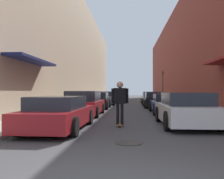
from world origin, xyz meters
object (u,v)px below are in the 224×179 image
parked_car_right_1 (167,104)px  traffic_light (163,83)px  manhole_cover (129,143)px  parked_car_left_2 (97,101)px  parked_car_right_3 (151,98)px  skateboarder (120,99)px  parked_car_left_0 (59,113)px  parked_car_right_0 (185,110)px  parked_car_right_2 (156,100)px  parked_car_left_1 (84,104)px  parked_car_left_3 (106,98)px

parked_car_right_1 → traffic_light: bearing=83.4°
manhole_cover → parked_car_left_2: bearing=101.1°
parked_car_right_3 → parked_car_right_1: bearing=-90.0°
parked_car_right_1 → parked_car_right_3: (-0.01, 11.49, 0.04)m
skateboarder → traffic_light: size_ratio=0.47×
parked_car_left_2 → parked_car_right_1: 6.18m
parked_car_right_1 → skateboarder: size_ratio=2.68×
parked_car_left_0 → traffic_light: size_ratio=1.26×
parked_car_left_0 → parked_car_right_1: 8.21m
parked_car_right_0 → skateboarder: bearing=-175.7°
parked_car_right_2 → manhole_cover: size_ratio=6.49×
parked_car_left_2 → manhole_cover: size_ratio=5.80×
parked_car_left_0 → parked_car_right_3: bearing=75.5°
parked_car_left_2 → parked_car_right_0: parked_car_right_0 is taller
parked_car_left_1 → parked_car_right_0: parked_car_left_1 is taller
parked_car_right_0 → parked_car_right_2: bearing=90.0°
parked_car_right_1 → manhole_cover: size_ratio=6.60×
parked_car_left_3 → parked_car_right_0: 15.61m
parked_car_right_0 → skateboarder: 2.57m
parked_car_left_1 → parked_car_right_1: size_ratio=0.96×
parked_car_left_3 → parked_car_right_0: (4.54, -14.94, -0.01)m
parked_car_left_3 → manhole_cover: (2.36, -18.26, -0.64)m
parked_car_left_3 → parked_car_right_2: size_ratio=1.01×
parked_car_right_2 → parked_car_left_1: bearing=-123.2°
parked_car_left_3 → parked_car_right_3: bearing=24.1°
parked_car_left_3 → parked_car_right_2: (4.54, -3.83, -0.02)m
skateboarder → traffic_light: 21.05m
parked_car_left_0 → parked_car_left_2: (-0.05, 10.64, 0.05)m
parked_car_left_3 → parked_car_right_2: 5.94m
parked_car_left_3 → parked_car_right_1: bearing=-63.8°
parked_car_left_0 → parked_car_right_3: (4.71, 18.21, 0.05)m
parked_car_right_1 → skateboarder: skateboarder is taller
parked_car_left_3 → parked_car_right_2: parked_car_left_3 is taller
parked_car_right_2 → parked_car_left_3: bearing=139.8°
skateboarder → manhole_cover: skateboarder is taller
parked_car_left_0 → parked_car_left_2: size_ratio=1.14×
parked_car_left_1 → parked_car_right_0: (4.69, -3.94, -0.01)m
manhole_cover → parked_car_right_2: bearing=81.4°
parked_car_right_2 → skateboarder: (-2.52, -11.29, 0.44)m
traffic_light → parked_car_left_2: bearing=-120.7°
skateboarder → manhole_cover: (0.35, -3.13, -1.05)m
parked_car_left_2 → parked_car_right_2: bearing=19.6°
parked_car_left_1 → parked_car_right_0: 6.13m
parked_car_left_3 → skateboarder: 15.26m
parked_car_right_2 → parked_car_right_3: size_ratio=1.08×
parked_car_left_2 → parked_car_left_3: 5.50m
parked_car_right_3 → manhole_cover: bearing=-96.4°
parked_car_right_2 → traffic_light: 9.60m
parked_car_left_1 → parked_car_right_3: 13.92m
parked_car_left_3 → parked_car_right_1: 10.50m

